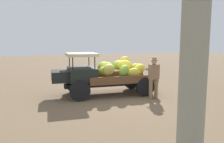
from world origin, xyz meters
name	(u,v)px	position (x,y,z in m)	size (l,w,h in m)	color
ground_plane	(112,95)	(0.00, 0.00, 0.00)	(60.00, 60.00, 0.00)	brown
truck	(103,74)	(0.34, -0.19, 0.94)	(4.52, 1.87, 1.85)	black
farmer	(154,75)	(-1.45, 1.08, 0.97)	(0.53, 0.46, 1.70)	olive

